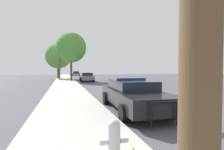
# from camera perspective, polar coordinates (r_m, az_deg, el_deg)

# --- Properties ---
(ground_plane) EXTENTS (110.00, 110.00, 0.00)m
(ground_plane) POSITION_cam_1_polar(r_m,az_deg,el_deg) (8.25, 26.47, -11.16)
(ground_plane) COLOR #4F4F54
(sidewalk_left) EXTENTS (3.00, 110.00, 0.13)m
(sidewalk_left) POSITION_cam_1_polar(r_m,az_deg,el_deg) (6.21, -12.52, -14.71)
(sidewalk_left) COLOR #BCB7AD
(sidewalk_left) RESTS_ON ground_plane
(police_car) EXTENTS (2.27, 5.41, 1.43)m
(police_car) POSITION_cam_1_polar(r_m,az_deg,el_deg) (7.92, 6.76, -6.18)
(police_car) COLOR black
(police_car) RESTS_ON ground_plane
(fire_hydrant) EXTENTS (0.54, 0.24, 0.80)m
(fire_hydrant) POSITION_cam_1_polar(r_m,az_deg,el_deg) (3.38, 0.69, -20.36)
(fire_hydrant) COLOR #B7BCC1
(fire_hydrant) RESTS_ON sidewalk_left
(traffic_light) EXTENTS (4.24, 0.35, 5.31)m
(traffic_light) POSITION_cam_1_polar(r_m,az_deg,el_deg) (31.38, -13.67, 5.62)
(traffic_light) COLOR #424247
(traffic_light) RESTS_ON sidewalk_left
(car_background_distant) EXTENTS (2.13, 4.19, 1.24)m
(car_background_distant) POSITION_cam_1_polar(r_m,az_deg,el_deg) (51.43, -11.66, 0.56)
(car_background_distant) COLOR #474C51
(car_background_distant) RESTS_ON ground_plane
(car_background_midblock) EXTENTS (2.04, 4.51, 1.33)m
(car_background_midblock) POSITION_cam_1_polar(r_m,az_deg,el_deg) (26.09, -8.26, -0.57)
(car_background_midblock) COLOR slate
(car_background_midblock) RESTS_ON ground_plane
(tree_sidewalk_mid) EXTENTS (4.54, 4.54, 7.24)m
(tree_sidewalk_mid) POSITION_cam_1_polar(r_m,az_deg,el_deg) (27.25, -13.22, 8.70)
(tree_sidewalk_mid) COLOR #4C3823
(tree_sidewalk_mid) RESTS_ON sidewalk_left
(tree_sidewalk_far) EXTENTS (4.80, 4.80, 6.62)m
(tree_sidewalk_far) POSITION_cam_1_polar(r_m,az_deg,el_deg) (34.28, -17.11, 5.99)
(tree_sidewalk_far) COLOR brown
(tree_sidewalk_far) RESTS_ON sidewalk_left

